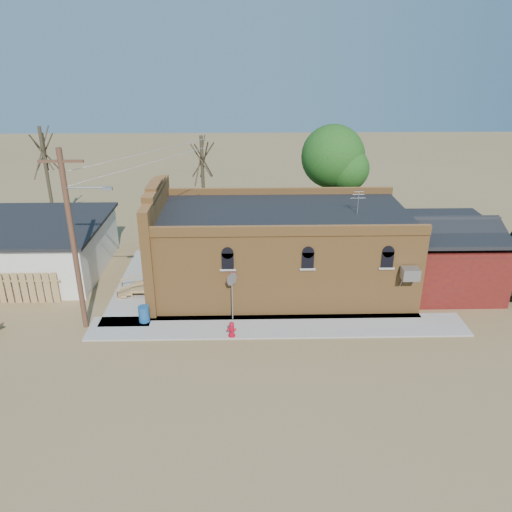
{
  "coord_description": "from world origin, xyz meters",
  "views": [
    {
      "loc": [
        -0.12,
        -20.74,
        13.19
      ],
      "look_at": [
        0.47,
        4.44,
        2.4
      ],
      "focal_mm": 35.0,
      "sensor_mm": 36.0,
      "label": 1
    }
  ],
  "objects_px": {
    "brick_bar": "(276,249)",
    "utility_pole": "(74,238)",
    "trash_barrel": "(144,314)",
    "stop_sign": "(232,283)",
    "fire_hydrant": "(232,329)"
  },
  "relations": [
    {
      "from": "brick_bar",
      "to": "stop_sign",
      "type": "height_order",
      "value": "brick_bar"
    },
    {
      "from": "fire_hydrant",
      "to": "brick_bar",
      "type": "bearing_deg",
      "value": 46.03
    },
    {
      "from": "stop_sign",
      "to": "utility_pole",
      "type": "bearing_deg",
      "value": 159.45
    },
    {
      "from": "brick_bar",
      "to": "trash_barrel",
      "type": "bearing_deg",
      "value": -150.09
    },
    {
      "from": "brick_bar",
      "to": "utility_pole",
      "type": "distance_m",
      "value": 10.96
    },
    {
      "from": "fire_hydrant",
      "to": "utility_pole",
      "type": "bearing_deg",
      "value": 150.77
    },
    {
      "from": "fire_hydrant",
      "to": "trash_barrel",
      "type": "height_order",
      "value": "trash_barrel"
    },
    {
      "from": "utility_pole",
      "to": "fire_hydrant",
      "type": "height_order",
      "value": "utility_pole"
    },
    {
      "from": "utility_pole",
      "to": "fire_hydrant",
      "type": "bearing_deg",
      "value": -9.32
    },
    {
      "from": "brick_bar",
      "to": "fire_hydrant",
      "type": "xyz_separation_m",
      "value": [
        -2.46,
        -5.5,
        -1.87
      ]
    },
    {
      "from": "fire_hydrant",
      "to": "stop_sign",
      "type": "xyz_separation_m",
      "value": [
        0.01,
        1.64,
        1.66
      ]
    },
    {
      "from": "fire_hydrant",
      "to": "stop_sign",
      "type": "relative_size",
      "value": 0.3
    },
    {
      "from": "stop_sign",
      "to": "fire_hydrant",
      "type": "bearing_deg",
      "value": -114.33
    },
    {
      "from": "brick_bar",
      "to": "utility_pole",
      "type": "bearing_deg",
      "value": -156.31
    },
    {
      "from": "trash_barrel",
      "to": "utility_pole",
      "type": "bearing_deg",
      "value": -173.98
    }
  ]
}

